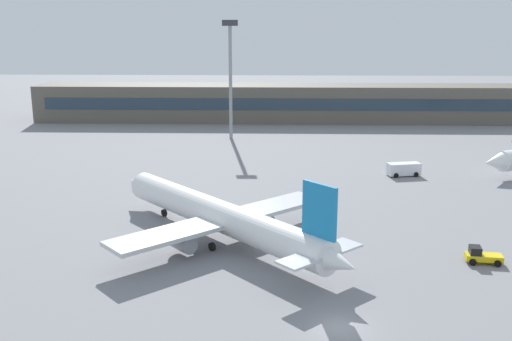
{
  "coord_description": "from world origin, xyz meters",
  "views": [
    {
      "loc": [
        -5.41,
        -42.88,
        23.66
      ],
      "look_at": [
        -7.99,
        40.0,
        3.0
      ],
      "focal_mm": 41.27,
      "sensor_mm": 36.0,
      "label": 1
    }
  ],
  "objects": [
    {
      "name": "floodlight_tower_east",
      "position": [
        -14.58,
        80.33,
        14.27
      ],
      "size": [
        3.2,
        0.8,
        24.54
      ],
      "color": "gray",
      "rests_on": "ground_plane"
    },
    {
      "name": "baggage_tug_yellow",
      "position": [
        15.79,
        13.71,
        0.8
      ],
      "size": [
        3.76,
        2.17,
        1.75
      ],
      "color": "yellow",
      "rests_on": "ground_plane"
    },
    {
      "name": "terminal_building",
      "position": [
        0.0,
        104.22,
        4.5
      ],
      "size": [
        129.05,
        12.13,
        9.0
      ],
      "color": "#5B564C",
      "rests_on": "ground_plane"
    },
    {
      "name": "service_van_white",
      "position": [
        15.42,
        49.31,
        1.11
      ],
      "size": [
        5.5,
        3.13,
        2.08
      ],
      "color": "white",
      "rests_on": "ground_plane"
    },
    {
      "name": "ground_plane",
      "position": [
        0.0,
        40.0,
        0.0
      ],
      "size": [
        400.0,
        400.0,
        0.0
      ],
      "primitive_type": "plane",
      "color": "gray"
    },
    {
      "name": "airplane_near",
      "position": [
        -11.63,
        19.34,
        2.99
      ],
      "size": [
        29.35,
        31.18,
        9.79
      ],
      "color": "white",
      "rests_on": "ground_plane"
    }
  ]
}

